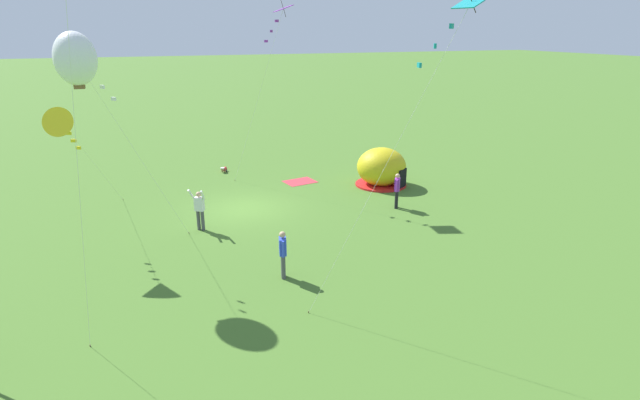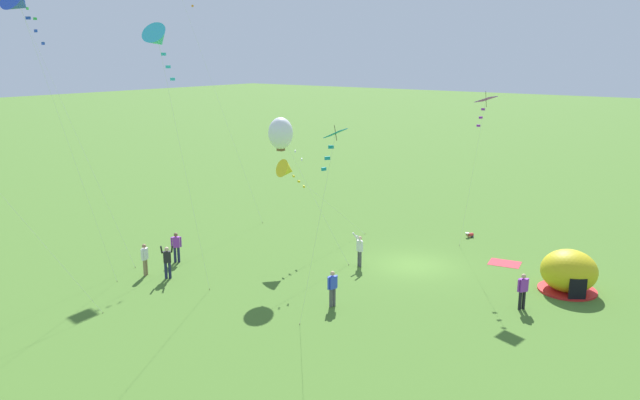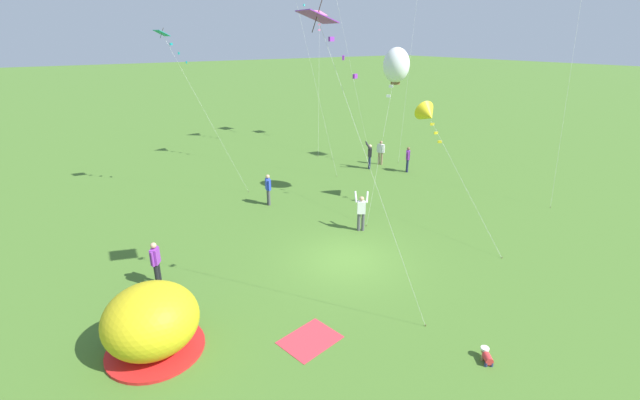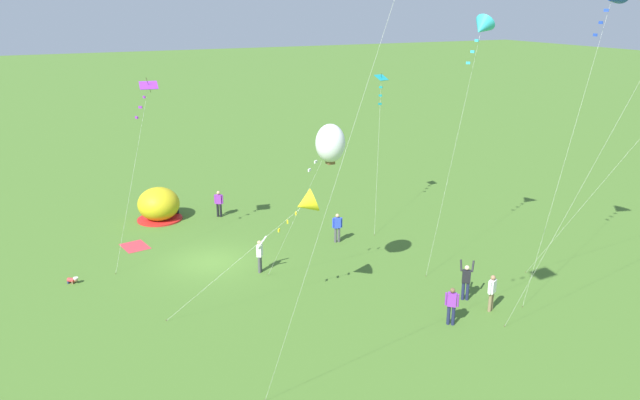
{
  "view_description": "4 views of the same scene",
  "coord_description": "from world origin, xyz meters",
  "px_view_note": "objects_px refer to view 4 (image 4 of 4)",
  "views": [
    {
      "loc": [
        4.68,
        22.37,
        8.19
      ],
      "look_at": [
        -1.65,
        5.87,
        2.12
      ],
      "focal_mm": 28.0,
      "sensor_mm": 36.0,
      "label": 1
    },
    {
      "loc": [
        -15.35,
        29.45,
        11.49
      ],
      "look_at": [
        3.44,
        4.12,
        4.01
      ],
      "focal_mm": 35.0,
      "sensor_mm": 36.0,
      "label": 2
    },
    {
      "loc": [
        -9.66,
        -12.23,
        8.63
      ],
      "look_at": [
        0.19,
        2.24,
        1.92
      ],
      "focal_mm": 24.0,
      "sensor_mm": 36.0,
      "label": 3
    },
    {
      "loc": [
        30.17,
        -7.68,
        13.26
      ],
      "look_at": [
        2.39,
        5.31,
        3.43
      ],
      "focal_mm": 35.0,
      "sensor_mm": 36.0,
      "label": 4
    }
  ],
  "objects_px": {
    "popup_tent": "(159,205)",
    "kite_purple": "(147,92)",
    "person_center_field": "(466,280)",
    "person_strolling": "(452,304)",
    "person_far_back": "(219,202)",
    "kite_teal": "(381,86)",
    "toddler_crawling": "(73,280)",
    "person_arms_raised": "(260,254)",
    "kite_cyan": "(482,28)",
    "kite_yellow": "(306,203)",
    "kite_white": "(330,143)",
    "person_with_toddler": "(492,291)",
    "person_watching_sky": "(337,226)"
  },
  "relations": [
    {
      "from": "person_far_back",
      "to": "kite_white",
      "type": "distance_m",
      "value": 14.5
    },
    {
      "from": "person_far_back",
      "to": "kite_teal",
      "type": "distance_m",
      "value": 12.57
    },
    {
      "from": "toddler_crawling",
      "to": "person_arms_raised",
      "type": "height_order",
      "value": "person_arms_raised"
    },
    {
      "from": "person_strolling",
      "to": "kite_white",
      "type": "xyz_separation_m",
      "value": [
        -4.87,
        -3.41,
        6.32
      ]
    },
    {
      "from": "kite_teal",
      "to": "person_arms_raised",
      "type": "bearing_deg",
      "value": -62.38
    },
    {
      "from": "person_center_field",
      "to": "person_strolling",
      "type": "xyz_separation_m",
      "value": [
        1.65,
        -2.02,
        -0.03
      ]
    },
    {
      "from": "kite_cyan",
      "to": "kite_teal",
      "type": "distance_m",
      "value": 8.83
    },
    {
      "from": "person_center_field",
      "to": "kite_white",
      "type": "height_order",
      "value": "kite_white"
    },
    {
      "from": "popup_tent",
      "to": "kite_purple",
      "type": "relative_size",
      "value": 0.29
    },
    {
      "from": "person_arms_raised",
      "to": "kite_white",
      "type": "height_order",
      "value": "kite_white"
    },
    {
      "from": "person_center_field",
      "to": "person_arms_raised",
      "type": "height_order",
      "value": "same"
    },
    {
      "from": "toddler_crawling",
      "to": "person_arms_raised",
      "type": "distance_m",
      "value": 9.24
    },
    {
      "from": "kite_yellow",
      "to": "person_watching_sky",
      "type": "bearing_deg",
      "value": 143.78
    },
    {
      "from": "popup_tent",
      "to": "person_watching_sky",
      "type": "height_order",
      "value": "popup_tent"
    },
    {
      "from": "kite_yellow",
      "to": "kite_white",
      "type": "bearing_deg",
      "value": 118.86
    },
    {
      "from": "toddler_crawling",
      "to": "kite_teal",
      "type": "distance_m",
      "value": 20.57
    },
    {
      "from": "toddler_crawling",
      "to": "person_far_back",
      "type": "bearing_deg",
      "value": 125.13
    },
    {
      "from": "person_with_toddler",
      "to": "kite_cyan",
      "type": "relative_size",
      "value": 0.14
    },
    {
      "from": "person_watching_sky",
      "to": "kite_cyan",
      "type": "distance_m",
      "value": 13.18
    },
    {
      "from": "toddler_crawling",
      "to": "kite_purple",
      "type": "xyz_separation_m",
      "value": [
        -2.39,
        4.73,
        8.63
      ]
    },
    {
      "from": "person_arms_raised",
      "to": "person_watching_sky",
      "type": "bearing_deg",
      "value": 110.63
    },
    {
      "from": "kite_purple",
      "to": "kite_yellow",
      "type": "bearing_deg",
      "value": 25.83
    },
    {
      "from": "person_strolling",
      "to": "kite_teal",
      "type": "xyz_separation_m",
      "value": [
        -13.77,
        4.35,
        7.37
      ]
    },
    {
      "from": "person_strolling",
      "to": "person_center_field",
      "type": "bearing_deg",
      "value": 129.12
    },
    {
      "from": "person_with_toddler",
      "to": "kite_white",
      "type": "height_order",
      "value": "kite_white"
    },
    {
      "from": "person_center_field",
      "to": "kite_purple",
      "type": "height_order",
      "value": "kite_purple"
    },
    {
      "from": "toddler_crawling",
      "to": "kite_yellow",
      "type": "relative_size",
      "value": 0.08
    },
    {
      "from": "person_far_back",
      "to": "kite_yellow",
      "type": "relative_size",
      "value": 0.26
    },
    {
      "from": "kite_white",
      "to": "kite_teal",
      "type": "bearing_deg",
      "value": 138.94
    },
    {
      "from": "toddler_crawling",
      "to": "person_with_toddler",
      "type": "distance_m",
      "value": 20.03
    },
    {
      "from": "person_far_back",
      "to": "person_with_toddler",
      "type": "xyz_separation_m",
      "value": [
        17.53,
        7.39,
        0.0
      ]
    },
    {
      "from": "person_arms_raised",
      "to": "kite_yellow",
      "type": "bearing_deg",
      "value": 6.92
    },
    {
      "from": "person_far_back",
      "to": "kite_teal",
      "type": "relative_size",
      "value": 0.19
    },
    {
      "from": "person_with_toddler",
      "to": "kite_purple",
      "type": "bearing_deg",
      "value": -137.94
    },
    {
      "from": "popup_tent",
      "to": "person_center_field",
      "type": "xyz_separation_m",
      "value": [
        17.23,
        10.61,
        0.0
      ]
    },
    {
      "from": "kite_purple",
      "to": "kite_white",
      "type": "xyz_separation_m",
      "value": [
        8.75,
        6.23,
        -1.53
      ]
    },
    {
      "from": "popup_tent",
      "to": "person_with_toddler",
      "type": "xyz_separation_m",
      "value": [
        18.58,
        10.98,
        -0.03
      ]
    },
    {
      "from": "person_center_field",
      "to": "person_watching_sky",
      "type": "height_order",
      "value": "person_center_field"
    },
    {
      "from": "person_far_back",
      "to": "kite_teal",
      "type": "bearing_deg",
      "value": 66.58
    },
    {
      "from": "popup_tent",
      "to": "person_with_toddler",
      "type": "height_order",
      "value": "popup_tent"
    },
    {
      "from": "person_arms_raised",
      "to": "toddler_crawling",
      "type": "bearing_deg",
      "value": -106.61
    },
    {
      "from": "popup_tent",
      "to": "person_strolling",
      "type": "relative_size",
      "value": 1.63
    },
    {
      "from": "person_with_toddler",
      "to": "kite_cyan",
      "type": "distance_m",
      "value": 12.66
    },
    {
      "from": "person_center_field",
      "to": "kite_cyan",
      "type": "relative_size",
      "value": 0.15
    },
    {
      "from": "person_strolling",
      "to": "kite_cyan",
      "type": "xyz_separation_m",
      "value": [
        -5.79,
        5.18,
        11.05
      ]
    },
    {
      "from": "toddler_crawling",
      "to": "kite_yellow",
      "type": "bearing_deg",
      "value": 52.37
    },
    {
      "from": "popup_tent",
      "to": "kite_purple",
      "type": "distance_m",
      "value": 9.48
    },
    {
      "from": "person_far_back",
      "to": "person_with_toddler",
      "type": "bearing_deg",
      "value": 22.85
    },
    {
      "from": "popup_tent",
      "to": "kite_yellow",
      "type": "distance_m",
      "value": 15.81
    },
    {
      "from": "kite_white",
      "to": "person_arms_raised",
      "type": "bearing_deg",
      "value": -150.31
    }
  ]
}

